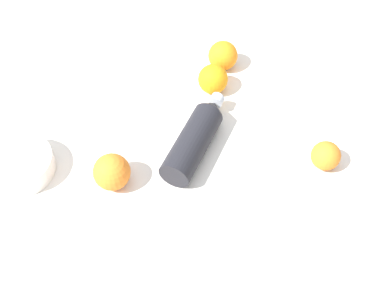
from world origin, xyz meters
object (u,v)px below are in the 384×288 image
at_px(orange_0, 213,79).
at_px(orange_3, 112,172).
at_px(orange_1, 223,56).
at_px(ceramic_bowl, 20,165).
at_px(water_bottle, 196,137).
at_px(orange_2, 326,156).

distance_m(orange_0, orange_3, 0.38).
bearing_deg(orange_1, ceramic_bowl, 63.62).
bearing_deg(water_bottle, orange_1, 9.00).
height_order(orange_1, orange_3, orange_3).
bearing_deg(water_bottle, ceramic_bowl, 123.91).
height_order(water_bottle, orange_3, orange_3).
relative_size(orange_2, orange_3, 0.81).
distance_m(water_bottle, orange_2, 0.30).
relative_size(orange_0, orange_2, 1.15).
bearing_deg(water_bottle, orange_2, -76.28).
bearing_deg(orange_3, orange_2, -146.96).
bearing_deg(orange_0, orange_1, -81.02).
distance_m(water_bottle, orange_3, 0.21).
relative_size(orange_1, ceramic_bowl, 0.51).
bearing_deg(ceramic_bowl, orange_0, -122.44).
xyz_separation_m(orange_0, orange_2, (-0.34, 0.10, -0.00)).
relative_size(orange_0, ceramic_bowl, 0.50).
height_order(orange_1, orange_2, orange_1).
distance_m(orange_2, orange_3, 0.49).
relative_size(orange_1, orange_2, 1.18).
relative_size(water_bottle, orange_0, 3.45).
xyz_separation_m(orange_1, ceramic_bowl, (0.27, 0.53, -0.02)).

